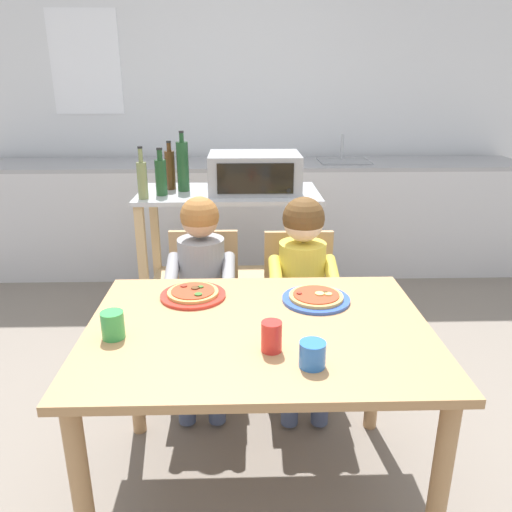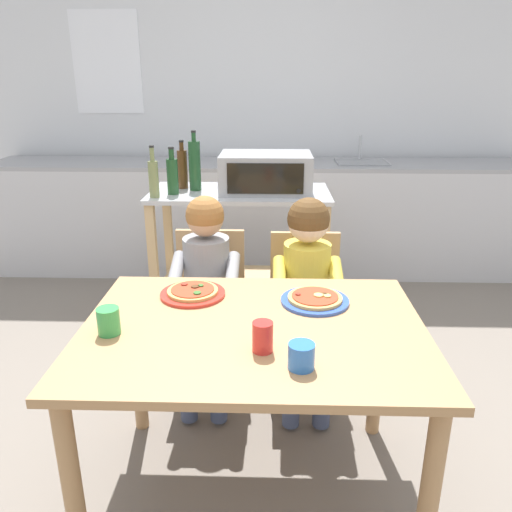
{
  "view_description": "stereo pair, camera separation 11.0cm",
  "coord_description": "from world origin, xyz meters",
  "px_view_note": "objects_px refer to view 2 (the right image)",
  "views": [
    {
      "loc": [
        -0.05,
        -1.55,
        1.54
      ],
      "look_at": [
        0.0,
        0.3,
        0.88
      ],
      "focal_mm": 35.26,
      "sensor_mm": 36.0,
      "label": 1
    },
    {
      "loc": [
        0.06,
        -1.55,
        1.54
      ],
      "look_at": [
        0.0,
        0.3,
        0.88
      ],
      "focal_mm": 35.26,
      "sensor_mm": 36.0,
      "label": 2
    }
  ],
  "objects_px": {
    "bottle_tall_green_wine": "(182,168)",
    "child_in_yellow_shirt": "(307,279)",
    "dining_chair_right": "(304,304)",
    "pizza_plate_blue_rimmed": "(315,299)",
    "pizza_plate_red_rimmed": "(193,292)",
    "bottle_brown_beer": "(154,177)",
    "bottle_clear_vinegar": "(195,165)",
    "toaster_oven": "(266,173)",
    "bottle_dark_olive_oil": "(172,175)",
    "drinking_cup_green": "(109,321)",
    "dining_table": "(253,352)",
    "kitchen_island_cart": "(240,239)",
    "drinking_cup_red": "(263,337)",
    "dining_chair_left": "(210,300)",
    "drinking_cup_blue": "(301,356)",
    "child_in_grey_shirt": "(205,279)"
  },
  "relations": [
    {
      "from": "kitchen_island_cart",
      "to": "dining_table",
      "type": "xyz_separation_m",
      "value": [
        0.13,
        -1.41,
        0.03
      ]
    },
    {
      "from": "child_in_yellow_shirt",
      "to": "pizza_plate_red_rimmed",
      "type": "xyz_separation_m",
      "value": [
        -0.48,
        -0.35,
        0.08
      ]
    },
    {
      "from": "toaster_oven",
      "to": "drinking_cup_blue",
      "type": "bearing_deg",
      "value": -85.65
    },
    {
      "from": "drinking_cup_blue",
      "to": "drinking_cup_green",
      "type": "bearing_deg",
      "value": 163.13
    },
    {
      "from": "toaster_oven",
      "to": "dining_table",
      "type": "distance_m",
      "value": 1.47
    },
    {
      "from": "kitchen_island_cart",
      "to": "pizza_plate_red_rimmed",
      "type": "relative_size",
      "value": 4.21
    },
    {
      "from": "dining_chair_left",
      "to": "drinking_cup_red",
      "type": "distance_m",
      "value": 1.0
    },
    {
      "from": "dining_chair_left",
      "to": "drinking_cup_green",
      "type": "height_order",
      "value": "same"
    },
    {
      "from": "pizza_plate_red_rimmed",
      "to": "bottle_brown_beer",
      "type": "bearing_deg",
      "value": 109.99
    },
    {
      "from": "toaster_oven",
      "to": "bottle_clear_vinegar",
      "type": "xyz_separation_m",
      "value": [
        -0.42,
        0.02,
        0.04
      ]
    },
    {
      "from": "bottle_brown_beer",
      "to": "drinking_cup_green",
      "type": "distance_m",
      "value": 1.33
    },
    {
      "from": "bottle_brown_beer",
      "to": "child_in_yellow_shirt",
      "type": "relative_size",
      "value": 0.29
    },
    {
      "from": "dining_chair_left",
      "to": "drinking_cup_blue",
      "type": "distance_m",
      "value": 1.12
    },
    {
      "from": "child_in_grey_shirt",
      "to": "pizza_plate_red_rimmed",
      "type": "height_order",
      "value": "child_in_grey_shirt"
    },
    {
      "from": "bottle_tall_green_wine",
      "to": "drinking_cup_blue",
      "type": "relative_size",
      "value": 3.66
    },
    {
      "from": "pizza_plate_blue_rimmed",
      "to": "drinking_cup_green",
      "type": "relative_size",
      "value": 2.82
    },
    {
      "from": "dining_chair_left",
      "to": "pizza_plate_red_rimmed",
      "type": "xyz_separation_m",
      "value": [
        0.0,
        -0.49,
        0.26
      ]
    },
    {
      "from": "bottle_tall_green_wine",
      "to": "child_in_grey_shirt",
      "type": "distance_m",
      "value": 0.98
    },
    {
      "from": "bottle_dark_olive_oil",
      "to": "bottle_clear_vinegar",
      "type": "distance_m",
      "value": 0.17
    },
    {
      "from": "dining_chair_right",
      "to": "pizza_plate_blue_rimmed",
      "type": "relative_size",
      "value": 3.12
    },
    {
      "from": "bottle_brown_beer",
      "to": "pizza_plate_blue_rimmed",
      "type": "height_order",
      "value": "bottle_brown_beer"
    },
    {
      "from": "bottle_clear_vinegar",
      "to": "pizza_plate_blue_rimmed",
      "type": "distance_m",
      "value": 1.42
    },
    {
      "from": "drinking_cup_green",
      "to": "drinking_cup_blue",
      "type": "bearing_deg",
      "value": -16.87
    },
    {
      "from": "child_in_yellow_shirt",
      "to": "bottle_brown_beer",
      "type": "bearing_deg",
      "value": 142.52
    },
    {
      "from": "kitchen_island_cart",
      "to": "drinking_cup_red",
      "type": "xyz_separation_m",
      "value": [
        0.17,
        -1.58,
        0.18
      ]
    },
    {
      "from": "kitchen_island_cart",
      "to": "dining_chair_right",
      "type": "bearing_deg",
      "value": -62.67
    },
    {
      "from": "bottle_brown_beer",
      "to": "bottle_dark_olive_oil",
      "type": "distance_m",
      "value": 0.13
    },
    {
      "from": "pizza_plate_red_rimmed",
      "to": "drinking_cup_red",
      "type": "xyz_separation_m",
      "value": [
        0.28,
        -0.42,
        0.04
      ]
    },
    {
      "from": "kitchen_island_cart",
      "to": "child_in_grey_shirt",
      "type": "height_order",
      "value": "child_in_grey_shirt"
    },
    {
      "from": "bottle_dark_olive_oil",
      "to": "bottle_tall_green_wine",
      "type": "bearing_deg",
      "value": 79.5
    },
    {
      "from": "kitchen_island_cart",
      "to": "pizza_plate_blue_rimmed",
      "type": "xyz_separation_m",
      "value": [
        0.36,
        -1.21,
        0.15
      ]
    },
    {
      "from": "bottle_dark_olive_oil",
      "to": "bottle_clear_vinegar",
      "type": "xyz_separation_m",
      "value": [
        0.11,
        0.11,
        0.04
      ]
    },
    {
      "from": "dining_chair_right",
      "to": "drinking_cup_green",
      "type": "height_order",
      "value": "same"
    },
    {
      "from": "bottle_dark_olive_oil",
      "to": "child_in_yellow_shirt",
      "type": "bearing_deg",
      "value": -44.38
    },
    {
      "from": "pizza_plate_red_rimmed",
      "to": "drinking_cup_red",
      "type": "height_order",
      "value": "drinking_cup_red"
    },
    {
      "from": "dining_chair_right",
      "to": "drinking_cup_red",
      "type": "height_order",
      "value": "drinking_cup_red"
    },
    {
      "from": "child_in_yellow_shirt",
      "to": "dining_chair_right",
      "type": "bearing_deg",
      "value": 90.0
    },
    {
      "from": "bottle_tall_green_wine",
      "to": "child_in_yellow_shirt",
      "type": "relative_size",
      "value": 0.29
    },
    {
      "from": "bottle_tall_green_wine",
      "to": "pizza_plate_blue_rimmed",
      "type": "bearing_deg",
      "value": -61.08
    },
    {
      "from": "bottle_tall_green_wine",
      "to": "dining_chair_left",
      "type": "distance_m",
      "value": 0.95
    },
    {
      "from": "dining_chair_left",
      "to": "dining_chair_right",
      "type": "bearing_deg",
      "value": -3.02
    },
    {
      "from": "dining_table",
      "to": "toaster_oven",
      "type": "bearing_deg",
      "value": 89.06
    },
    {
      "from": "kitchen_island_cart",
      "to": "bottle_dark_olive_oil",
      "type": "xyz_separation_m",
      "value": [
        -0.38,
        -0.09,
        0.41
      ]
    },
    {
      "from": "toaster_oven",
      "to": "drinking_cup_green",
      "type": "distance_m",
      "value": 1.59
    },
    {
      "from": "bottle_dark_olive_oil",
      "to": "drinking_cup_green",
      "type": "bearing_deg",
      "value": -88.5
    },
    {
      "from": "dining_chair_right",
      "to": "pizza_plate_blue_rimmed",
      "type": "bearing_deg",
      "value": -89.98
    },
    {
      "from": "kitchen_island_cart",
      "to": "dining_chair_right",
      "type": "relative_size",
      "value": 1.32
    },
    {
      "from": "bottle_tall_green_wine",
      "to": "dining_table",
      "type": "bearing_deg",
      "value": -71.98
    },
    {
      "from": "kitchen_island_cart",
      "to": "drinking_cup_red",
      "type": "height_order",
      "value": "kitchen_island_cart"
    },
    {
      "from": "bottle_dark_olive_oil",
      "to": "drinking_cup_green",
      "type": "xyz_separation_m",
      "value": [
        0.04,
        -1.39,
        -0.23
      ]
    }
  ]
}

